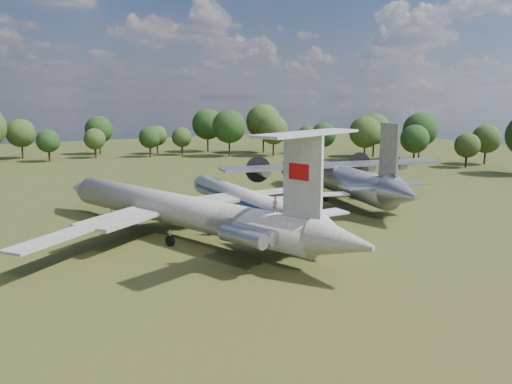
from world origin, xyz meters
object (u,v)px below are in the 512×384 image
tu104_jet (248,205)px  an12_transport (338,182)px  il62_airliner (179,216)px  person_on_il62 (275,205)px

tu104_jet → an12_transport: (20.26, 5.60, 0.71)m
il62_airliner → tu104_jet: 11.66m
il62_airliner → tu104_jet: size_ratio=1.25×
il62_airliner → person_on_il62: person_on_il62 is taller
tu104_jet → person_on_il62: 18.62m
il62_airliner → an12_transport: (31.54, 8.54, 0.22)m
an12_transport → person_on_il62: bearing=-128.3°
person_on_il62 → tu104_jet: bearing=-112.4°
person_on_il62 → il62_airliner: bearing=-72.8°
il62_airliner → an12_transport: an12_transport is taller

